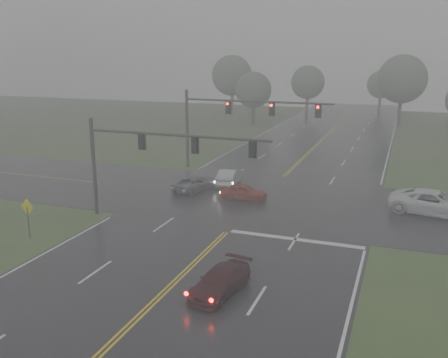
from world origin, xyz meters
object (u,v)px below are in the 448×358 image
at_px(car_grey, 196,190).
at_px(pickup_white, 433,215).
at_px(sedan_red, 244,200).
at_px(sedan_maroon, 220,293).
at_px(signal_gantry_near, 144,151).
at_px(signal_gantry_far, 230,115).
at_px(sedan_silver, 229,185).

distance_m(car_grey, pickup_white, 18.68).
xyz_separation_m(sedan_red, car_grey, (-4.63, 1.16, 0.00)).
distance_m(sedan_maroon, pickup_white, 19.51).
bearing_deg(sedan_maroon, signal_gantry_near, 144.40).
xyz_separation_m(sedan_red, signal_gantry_far, (-4.41, 9.10, 5.50)).
bearing_deg(car_grey, sedan_maroon, 136.71).
height_order(sedan_silver, car_grey, sedan_silver).
bearing_deg(pickup_white, sedan_maroon, 159.17).
bearing_deg(pickup_white, sedan_red, 105.58).
height_order(car_grey, signal_gantry_near, signal_gantry_near).
relative_size(sedan_maroon, signal_gantry_far, 0.29).
height_order(pickup_white, signal_gantry_far, signal_gantry_far).
distance_m(sedan_silver, signal_gantry_near, 12.17).
bearing_deg(signal_gantry_far, pickup_white, -23.17).
bearing_deg(signal_gantry_near, signal_gantry_far, 88.37).
distance_m(sedan_red, sedan_silver, 4.73).
distance_m(sedan_silver, signal_gantry_far, 7.75).
xyz_separation_m(sedan_silver, pickup_white, (16.68, -2.74, 0.00)).
bearing_deg(sedan_red, pickup_white, -87.94).
distance_m(sedan_maroon, car_grey, 18.63).
distance_m(car_grey, signal_gantry_near, 9.50).
relative_size(sedan_silver, signal_gantry_near, 0.33).
bearing_deg(signal_gantry_far, sedan_silver, -70.97).
distance_m(sedan_maroon, signal_gantry_near, 13.09).
bearing_deg(sedan_silver, signal_gantry_far, -77.57).
xyz_separation_m(sedan_maroon, signal_gantry_far, (-8.25, 24.53, 5.50)).
distance_m(sedan_maroon, sedan_silver, 20.41).
bearing_deg(signal_gantry_near, car_grey, 88.32).
relative_size(sedan_silver, car_grey, 0.98).
bearing_deg(signal_gantry_near, pickup_white, 23.36).
bearing_deg(sedan_red, car_grey, 73.12).
distance_m(sedan_red, signal_gantry_near, 9.82).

